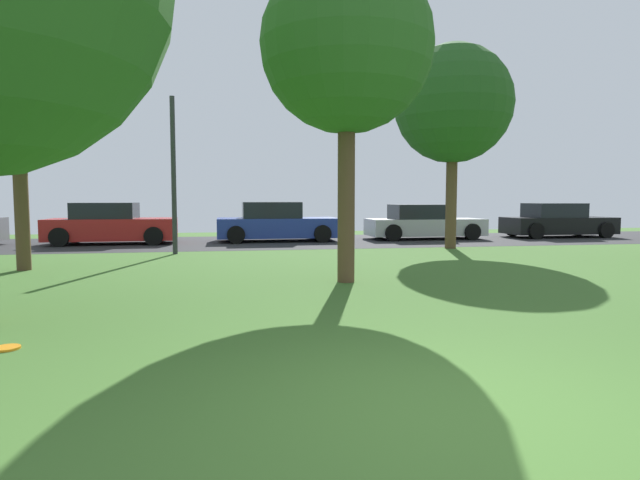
# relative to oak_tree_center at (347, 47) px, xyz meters

# --- Properties ---
(ground_plane) EXTENTS (44.00, 44.00, 0.00)m
(ground_plane) POSITION_rel_oak_tree_center_xyz_m (-0.59, -6.32, -4.42)
(ground_plane) COLOR #3D6628
(road_strip) EXTENTS (44.00, 6.40, 0.01)m
(road_strip) POSITION_rel_oak_tree_center_xyz_m (-0.59, 9.68, -4.41)
(road_strip) COLOR #28282B
(road_strip) RESTS_ON ground_plane
(oak_tree_center) EXTENTS (3.25, 3.25, 6.07)m
(oak_tree_center) POSITION_rel_oak_tree_center_xyz_m (0.00, 0.00, 0.00)
(oak_tree_center) COLOR brown
(oak_tree_center) RESTS_ON ground_plane
(oak_tree_left) EXTENTS (3.46, 3.46, 5.90)m
(oak_tree_left) POSITION_rel_oak_tree_center_xyz_m (-6.73, 2.90, -0.27)
(oak_tree_left) COLOR brown
(oak_tree_left) RESTS_ON ground_plane
(maple_tree_near) EXTENTS (3.73, 3.73, 6.46)m
(maple_tree_near) POSITION_rel_oak_tree_center_xyz_m (4.87, 6.14, 0.16)
(maple_tree_near) COLOR brown
(maple_tree_near) RESTS_ON ground_plane
(frisbee_disc) EXTENTS (0.27, 0.27, 0.03)m
(frisbee_disc) POSITION_rel_oak_tree_center_xyz_m (-4.58, -3.83, -4.40)
(frisbee_disc) COLOR orange
(frisbee_disc) RESTS_ON ground_plane
(parked_car_red) EXTENTS (4.32, 2.02, 1.46)m
(parked_car_red) POSITION_rel_oak_tree_center_xyz_m (-6.26, 9.81, -3.75)
(parked_car_red) COLOR #B21E1E
(parked_car_red) RESTS_ON ground_plane
(parked_car_blue) EXTENTS (4.47, 2.09, 1.47)m
(parked_car_blue) POSITION_rel_oak_tree_center_xyz_m (-0.40, 10.04, -3.75)
(parked_car_blue) COLOR #233893
(parked_car_blue) RESTS_ON ground_plane
(parked_car_silver) EXTENTS (4.54, 2.00, 1.37)m
(parked_car_silver) POSITION_rel_oak_tree_center_xyz_m (5.46, 10.05, -3.79)
(parked_car_silver) COLOR #B7B7BC
(parked_car_silver) RESTS_ON ground_plane
(parked_car_black) EXTENTS (4.45, 1.97, 1.41)m
(parked_car_black) POSITION_rel_oak_tree_center_xyz_m (11.33, 10.04, -3.78)
(parked_car_black) COLOR black
(parked_car_black) RESTS_ON ground_plane
(street_lamp_post) EXTENTS (0.14, 0.14, 4.50)m
(street_lamp_post) POSITION_rel_oak_tree_center_xyz_m (-3.72, 5.88, -2.17)
(street_lamp_post) COLOR #2D2D33
(street_lamp_post) RESTS_ON ground_plane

